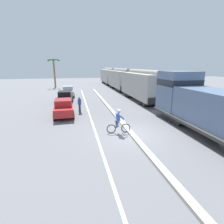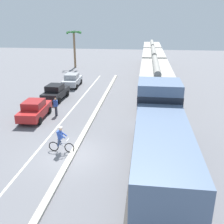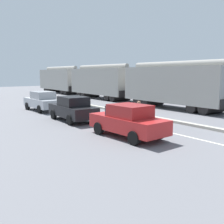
{
  "view_description": "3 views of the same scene",
  "coord_description": "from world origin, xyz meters",
  "px_view_note": "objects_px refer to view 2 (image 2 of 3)",
  "views": [
    {
      "loc": [
        -3.71,
        -11.01,
        4.64
      ],
      "look_at": [
        -1.06,
        1.34,
        1.3
      ],
      "focal_mm": 28.0,
      "sensor_mm": 36.0,
      "label": 1
    },
    {
      "loc": [
        4.31,
        -14.09,
        8.06
      ],
      "look_at": [
        2.08,
        3.26,
        1.8
      ],
      "focal_mm": 42.0,
      "sensor_mm": 36.0,
      "label": 2
    },
    {
      "loc": [
        -12.94,
        -3.97,
        3.13
      ],
      "look_at": [
        -3.91,
        8.35,
        0.86
      ],
      "focal_mm": 42.0,
      "sensor_mm": 36.0,
      "label": 3
    }
  ],
  "objects_px": {
    "hopper_car_lead": "(155,83)",
    "parked_car_red": "(35,110)",
    "palm_tree_near": "(74,39)",
    "hopper_car_middle": "(153,64)",
    "cyclist": "(61,140)",
    "pedestrian_by_cars": "(56,106)",
    "parked_car_black": "(56,92)",
    "parked_car_silver": "(72,80)",
    "locomotive": "(160,138)",
    "hopper_car_trailing": "(152,54)"
  },
  "relations": [
    {
      "from": "palm_tree_near",
      "to": "hopper_car_middle",
      "type": "bearing_deg",
      "value": -29.2
    },
    {
      "from": "parked_car_black",
      "to": "parked_car_silver",
      "type": "distance_m",
      "value": 5.76
    },
    {
      "from": "hopper_car_middle",
      "to": "parked_car_red",
      "type": "xyz_separation_m",
      "value": [
        -10.11,
        -17.32,
        -1.26
      ]
    },
    {
      "from": "hopper_car_lead",
      "to": "parked_car_silver",
      "type": "distance_m",
      "value": 11.56
    },
    {
      "from": "hopper_car_middle",
      "to": "pedestrian_by_cars",
      "type": "relative_size",
      "value": 6.54
    },
    {
      "from": "hopper_car_trailing",
      "to": "pedestrian_by_cars",
      "type": "distance_m",
      "value": 29.3
    },
    {
      "from": "hopper_car_trailing",
      "to": "hopper_car_lead",
      "type": "bearing_deg",
      "value": -90.0
    },
    {
      "from": "locomotive",
      "to": "palm_tree_near",
      "type": "height_order",
      "value": "palm_tree_near"
    },
    {
      "from": "parked_car_silver",
      "to": "palm_tree_near",
      "type": "distance_m",
      "value": 14.24
    },
    {
      "from": "locomotive",
      "to": "hopper_car_trailing",
      "type": "bearing_deg",
      "value": 90.0
    },
    {
      "from": "parked_car_black",
      "to": "parked_car_silver",
      "type": "bearing_deg",
      "value": 88.05
    },
    {
      "from": "cyclist",
      "to": "hopper_car_trailing",
      "type": "bearing_deg",
      "value": 79.94
    },
    {
      "from": "parked_car_red",
      "to": "hopper_car_middle",
      "type": "bearing_deg",
      "value": 59.72
    },
    {
      "from": "hopper_car_lead",
      "to": "parked_car_red",
      "type": "xyz_separation_m",
      "value": [
        -10.11,
        -5.72,
        -1.26
      ]
    },
    {
      "from": "parked_car_black",
      "to": "pedestrian_by_cars",
      "type": "xyz_separation_m",
      "value": [
        1.63,
        -4.68,
        0.03
      ]
    },
    {
      "from": "hopper_car_lead",
      "to": "palm_tree_near",
      "type": "relative_size",
      "value": 1.67
    },
    {
      "from": "locomotive",
      "to": "hopper_car_middle",
      "type": "distance_m",
      "value": 23.76
    },
    {
      "from": "hopper_car_middle",
      "to": "parked_car_red",
      "type": "relative_size",
      "value": 2.48
    },
    {
      "from": "palm_tree_near",
      "to": "hopper_car_lead",
      "type": "bearing_deg",
      "value": -55.21
    },
    {
      "from": "hopper_car_trailing",
      "to": "parked_car_red",
      "type": "relative_size",
      "value": 2.48
    },
    {
      "from": "parked_car_black",
      "to": "parked_car_silver",
      "type": "xyz_separation_m",
      "value": [
        0.2,
        5.76,
        0.0
      ]
    },
    {
      "from": "parked_car_red",
      "to": "parked_car_black",
      "type": "distance_m",
      "value": 5.61
    },
    {
      "from": "hopper_car_lead",
      "to": "parked_car_black",
      "type": "relative_size",
      "value": 2.49
    },
    {
      "from": "parked_car_red",
      "to": "cyclist",
      "type": "height_order",
      "value": "cyclist"
    },
    {
      "from": "parked_car_red",
      "to": "pedestrian_by_cars",
      "type": "xyz_separation_m",
      "value": [
        1.54,
        0.93,
        0.03
      ]
    },
    {
      "from": "hopper_car_lead",
      "to": "hopper_car_middle",
      "type": "bearing_deg",
      "value": 90.0
    },
    {
      "from": "parked_car_red",
      "to": "parked_car_silver",
      "type": "relative_size",
      "value": 1.01
    },
    {
      "from": "hopper_car_lead",
      "to": "hopper_car_middle",
      "type": "height_order",
      "value": "same"
    },
    {
      "from": "hopper_car_trailing",
      "to": "parked_car_silver",
      "type": "distance_m",
      "value": 20.24
    },
    {
      "from": "palm_tree_near",
      "to": "pedestrian_by_cars",
      "type": "relative_size",
      "value": 3.91
    },
    {
      "from": "hopper_car_middle",
      "to": "hopper_car_trailing",
      "type": "xyz_separation_m",
      "value": [
        0.0,
        11.6,
        0.0
      ]
    },
    {
      "from": "locomotive",
      "to": "hopper_car_trailing",
      "type": "xyz_separation_m",
      "value": [
        0.0,
        35.36,
        0.28
      ]
    },
    {
      "from": "hopper_car_middle",
      "to": "cyclist",
      "type": "bearing_deg",
      "value": -105.0
    },
    {
      "from": "hopper_car_middle",
      "to": "hopper_car_lead",
      "type": "bearing_deg",
      "value": -90.0
    },
    {
      "from": "hopper_car_trailing",
      "to": "pedestrian_by_cars",
      "type": "bearing_deg",
      "value": -107.03
    },
    {
      "from": "parked_car_silver",
      "to": "pedestrian_by_cars",
      "type": "height_order",
      "value": "same"
    },
    {
      "from": "palm_tree_near",
      "to": "cyclist",
      "type": "bearing_deg",
      "value": -76.77
    },
    {
      "from": "locomotive",
      "to": "parked_car_red",
      "type": "relative_size",
      "value": 2.71
    },
    {
      "from": "parked_car_red",
      "to": "hopper_car_trailing",
      "type": "bearing_deg",
      "value": 70.73
    },
    {
      "from": "parked_car_red",
      "to": "palm_tree_near",
      "type": "relative_size",
      "value": 0.67
    },
    {
      "from": "parked_car_silver",
      "to": "parked_car_red",
      "type": "bearing_deg",
      "value": -90.51
    },
    {
      "from": "hopper_car_trailing",
      "to": "cyclist",
      "type": "bearing_deg",
      "value": -100.06
    },
    {
      "from": "hopper_car_middle",
      "to": "hopper_car_trailing",
      "type": "distance_m",
      "value": 11.6
    },
    {
      "from": "parked_car_silver",
      "to": "palm_tree_near",
      "type": "height_order",
      "value": "palm_tree_near"
    },
    {
      "from": "hopper_car_middle",
      "to": "parked_car_black",
      "type": "height_order",
      "value": "hopper_car_middle"
    },
    {
      "from": "locomotive",
      "to": "parked_car_red",
      "type": "distance_m",
      "value": 12.03
    },
    {
      "from": "hopper_car_trailing",
      "to": "parked_car_silver",
      "type": "height_order",
      "value": "hopper_car_trailing"
    },
    {
      "from": "parked_car_red",
      "to": "parked_car_silver",
      "type": "distance_m",
      "value": 11.37
    },
    {
      "from": "hopper_car_lead",
      "to": "pedestrian_by_cars",
      "type": "bearing_deg",
      "value": -150.82
    },
    {
      "from": "palm_tree_near",
      "to": "pedestrian_by_cars",
      "type": "distance_m",
      "value": 24.5
    }
  ]
}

